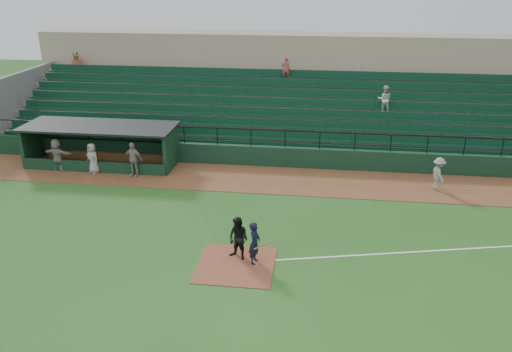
# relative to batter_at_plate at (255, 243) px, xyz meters

# --- Properties ---
(ground) EXTENTS (90.00, 90.00, 0.00)m
(ground) POSITION_rel_batter_at_plate_xyz_m (-0.71, 0.71, -0.89)
(ground) COLOR #25561B
(ground) RESTS_ON ground
(warning_track) EXTENTS (40.00, 4.00, 0.03)m
(warning_track) POSITION_rel_batter_at_plate_xyz_m (-0.71, 8.71, -0.87)
(warning_track) COLOR brown
(warning_track) RESTS_ON ground
(home_plate_dirt) EXTENTS (3.00, 3.00, 0.03)m
(home_plate_dirt) POSITION_rel_batter_at_plate_xyz_m (-0.71, -0.29, -0.87)
(home_plate_dirt) COLOR brown
(home_plate_dirt) RESTS_ON ground
(foul_line) EXTENTS (17.49, 4.44, 0.01)m
(foul_line) POSITION_rel_batter_at_plate_xyz_m (7.29, 1.91, -0.88)
(foul_line) COLOR white
(foul_line) RESTS_ON ground
(stadium_structure) EXTENTS (38.00, 13.08, 6.40)m
(stadium_structure) POSITION_rel_batter_at_plate_xyz_m (-0.71, 17.17, 1.42)
(stadium_structure) COLOR black
(stadium_structure) RESTS_ON ground
(dugout) EXTENTS (8.90, 3.20, 2.42)m
(dugout) POSITION_rel_batter_at_plate_xyz_m (-10.46, 10.27, 0.45)
(dugout) COLOR black
(dugout) RESTS_ON ground
(batter_at_plate) EXTENTS (1.05, 0.72, 1.77)m
(batter_at_plate) POSITION_rel_batter_at_plate_xyz_m (0.00, 0.00, 0.00)
(batter_at_plate) COLOR black
(batter_at_plate) RESTS_ON ground
(umpire) EXTENTS (1.08, 0.99, 1.80)m
(umpire) POSITION_rel_batter_at_plate_xyz_m (-0.68, 0.23, 0.01)
(umpire) COLOR black
(umpire) RESTS_ON ground
(runner) EXTENTS (0.90, 1.26, 1.76)m
(runner) POSITION_rel_batter_at_plate_xyz_m (8.53, 8.48, 0.02)
(runner) COLOR gray
(runner) RESTS_ON warning_track
(dugout_player_a) EXTENTS (1.23, 0.70, 1.97)m
(dugout_player_a) POSITION_rel_batter_at_plate_xyz_m (-7.95, 8.25, 0.13)
(dugout_player_a) COLOR gray
(dugout_player_a) RESTS_ON warning_track
(dugout_player_b) EXTENTS (1.03, 0.91, 1.76)m
(dugout_player_b) POSITION_rel_batter_at_plate_xyz_m (-10.39, 8.39, 0.02)
(dugout_player_b) COLOR #A29E98
(dugout_player_b) RESTS_ON warning_track
(dugout_player_c) EXTENTS (1.82, 0.76, 1.90)m
(dugout_player_c) POSITION_rel_batter_at_plate_xyz_m (-12.56, 8.51, 0.09)
(dugout_player_c) COLOR gray
(dugout_player_c) RESTS_ON warning_track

